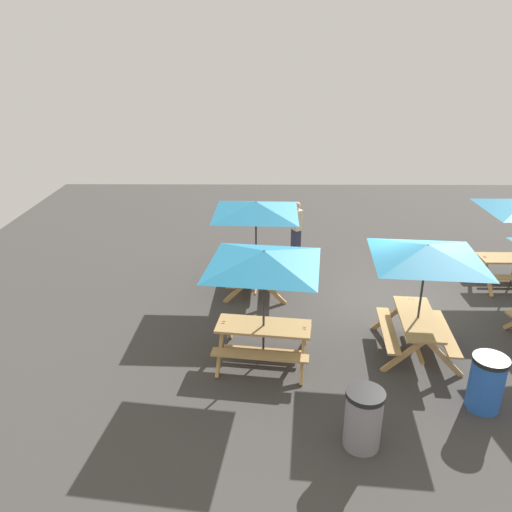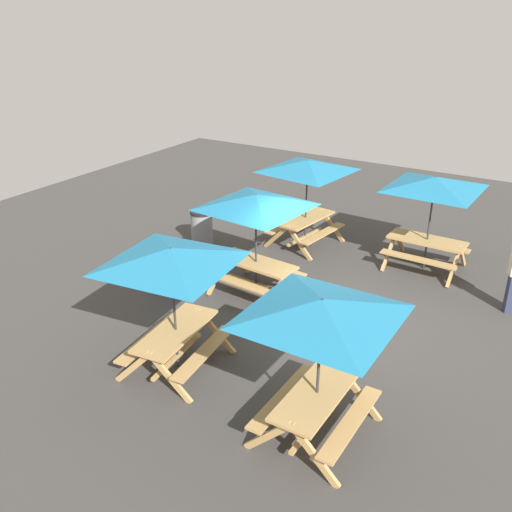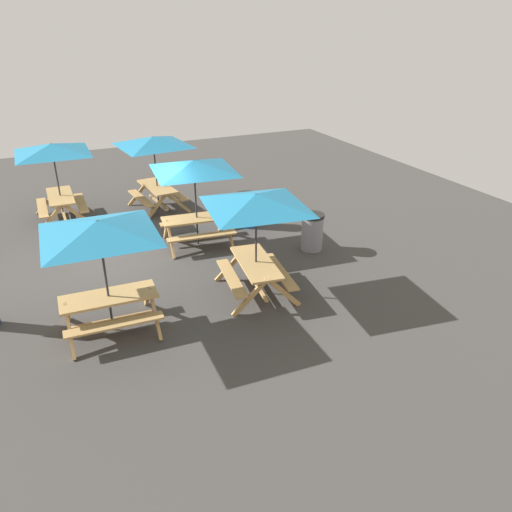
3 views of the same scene
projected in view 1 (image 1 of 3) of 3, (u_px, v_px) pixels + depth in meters
name	position (u px, v px, depth m)	size (l,w,h in m)	color
ground_plane	(396.00, 313.00, 11.54)	(24.00, 24.00, 0.00)	#3D3A38
picnic_table_0	(426.00, 260.00, 9.34)	(2.82, 2.82, 2.34)	tan
picnic_table_1	(256.00, 214.00, 11.97)	(2.83, 2.83, 2.34)	tan
picnic_table_2	(264.00, 267.00, 9.05)	(2.80, 2.80, 2.34)	tan
trash_bin_blue	(486.00, 383.00, 8.31)	(0.59, 0.59, 0.98)	blue
trash_bin_gray	(363.00, 419.00, 7.50)	(0.59, 0.59, 0.98)	gray
person_standing	(296.00, 228.00, 14.38)	(0.36, 0.42, 1.67)	#2D334C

